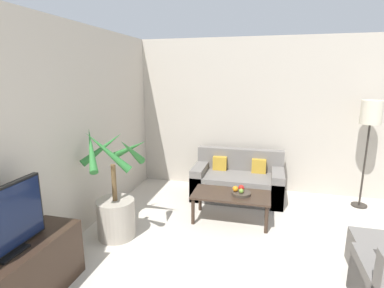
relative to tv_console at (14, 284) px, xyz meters
The scene contains 12 objects.
wall_back 4.71m from the tv_console, 52.03° to the left, with size 7.80×0.06×2.70m.
wall_left 1.21m from the tv_console, 121.16° to the left, with size 0.06×7.78×2.70m.
tv_console is the anchor object (origin of this frame).
television 0.59m from the tv_console, ahead, with size 0.18×0.80×0.60m.
potted_palm 1.43m from the tv_console, 81.05° to the left, with size 0.85×0.83×1.46m.
sofa_loveseat 3.49m from the tv_console, 62.38° to the left, with size 1.50×0.78×0.80m.
floor_lamp 4.92m from the tv_console, 41.97° to the left, with size 0.30×0.30×1.70m.
coffee_table 2.72m from the tv_console, 53.79° to the left, with size 1.10×0.55×0.41m.
fruit_bowl 2.81m from the tv_console, 51.42° to the left, with size 0.27×0.27×0.04m.
apple_red 2.85m from the tv_console, 52.23° to the left, with size 0.08×0.08×0.08m.
apple_green 2.78m from the tv_console, 50.87° to the left, with size 0.07×0.07×0.07m.
orange_fruit 2.77m from the tv_console, 52.84° to the left, with size 0.08×0.08×0.08m.
Camera 1 is at (-0.78, 0.79, 2.06)m, focal length 28.00 mm.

